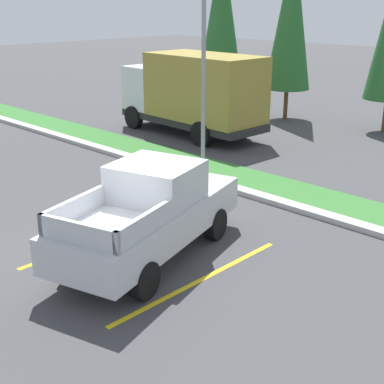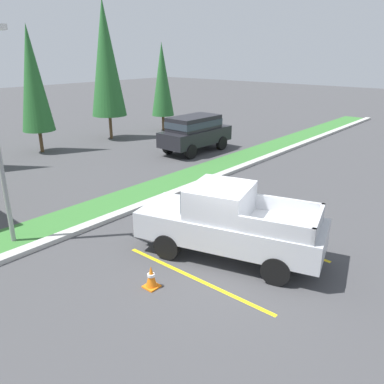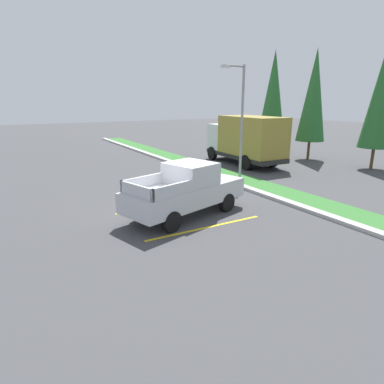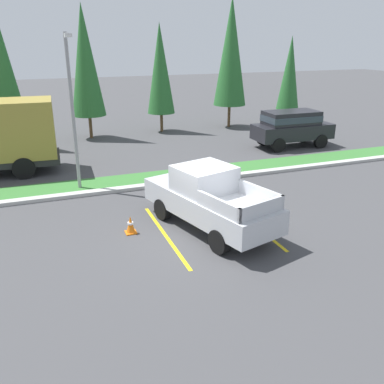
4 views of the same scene
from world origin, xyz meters
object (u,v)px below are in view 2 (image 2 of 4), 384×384
(suv_distant, at_px, (195,131))
(traffic_cone, at_px, (151,277))
(cypress_tree_right_inner, at_px, (33,79))
(cypress_tree_rightmost, at_px, (106,59))
(pickup_truck_main, at_px, (228,223))
(cypress_tree_far_right, at_px, (162,80))

(suv_distant, relative_size, traffic_cone, 7.71)
(cypress_tree_right_inner, xyz_separation_m, cypress_tree_rightmost, (5.00, -0.15, 0.99))
(pickup_truck_main, height_order, traffic_cone, pickup_truck_main)
(cypress_tree_right_inner, relative_size, traffic_cone, 11.71)
(cypress_tree_rightmost, relative_size, traffic_cone, 14.49)
(cypress_tree_right_inner, relative_size, cypress_tree_far_right, 1.13)
(suv_distant, xyz_separation_m, cypress_tree_far_right, (3.56, 6.07, 2.42))
(cypress_tree_rightmost, relative_size, cypress_tree_far_right, 1.40)
(traffic_cone, bearing_deg, pickup_truck_main, -11.25)
(traffic_cone, bearing_deg, cypress_tree_rightmost, 54.55)
(cypress_tree_right_inner, distance_m, cypress_tree_rightmost, 5.10)
(suv_distant, bearing_deg, pickup_truck_main, -135.69)
(suv_distant, relative_size, cypress_tree_far_right, 0.74)
(cypress_tree_rightmost, xyz_separation_m, cypress_tree_far_right, (4.39, -0.64, -1.47))
(pickup_truck_main, relative_size, cypress_tree_right_inner, 0.79)
(cypress_tree_rightmost, xyz_separation_m, traffic_cone, (-10.57, -14.85, -4.83))
(cypress_tree_far_right, bearing_deg, suv_distant, -120.38)
(pickup_truck_main, relative_size, suv_distant, 1.20)
(suv_distant, bearing_deg, cypress_tree_rightmost, 97.12)
(cypress_tree_right_inner, bearing_deg, pickup_truck_main, -101.05)
(pickup_truck_main, xyz_separation_m, traffic_cone, (-2.55, 0.51, -0.75))
(pickup_truck_main, relative_size, cypress_tree_rightmost, 0.64)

